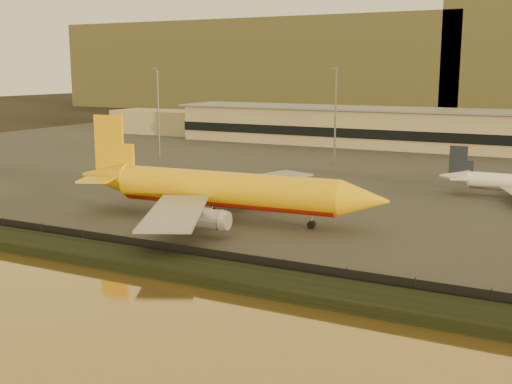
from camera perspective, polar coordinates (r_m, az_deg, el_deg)
ground at (r=98.32m, az=-3.90°, el=-4.02°), size 900.00×900.00×0.00m
embankment at (r=84.61m, az=-9.89°, el=-6.14°), size 320.00×7.00×1.40m
tarmac at (r=184.73m, az=11.50°, el=2.82°), size 320.00×220.00×0.20m
perimeter_fence at (r=87.52m, az=-8.32°, el=-5.11°), size 300.00×0.05×2.20m
terminal_building at (r=217.26m, az=10.08°, el=5.68°), size 202.00×25.00×12.60m
apron_light_masts at (r=160.25m, az=14.93°, el=7.09°), size 152.20×12.20×25.40m
distant_hills at (r=427.08m, az=18.14°, el=11.15°), size 470.00×160.00×70.00m
dhl_cargo_jet at (r=107.76m, az=-3.11°, el=0.18°), size 56.84×55.56×16.98m
gse_vehicle_yellow at (r=123.04m, az=9.38°, el=-0.65°), size 3.46×1.65×1.53m
gse_vehicle_white at (r=135.66m, az=0.74°, el=0.66°), size 4.64×2.66×1.97m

